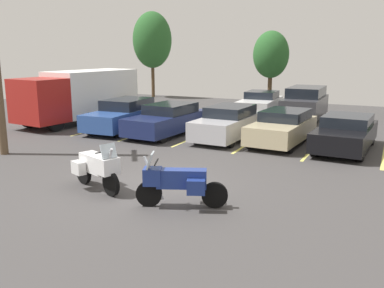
{
  "coord_description": "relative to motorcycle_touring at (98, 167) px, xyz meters",
  "views": [
    {
      "loc": [
        6.19,
        -10.1,
        3.87
      ],
      "look_at": [
        0.73,
        1.3,
        1.06
      ],
      "focal_mm": 39.96,
      "sensor_mm": 36.0,
      "label": 1
    }
  ],
  "objects": [
    {
      "name": "tree_rear",
      "position": [
        -0.82,
        20.5,
        2.82
      ],
      "size": [
        2.49,
        2.49,
        5.14
      ],
      "color": "#4C3823",
      "rests_on": "ground"
    },
    {
      "name": "motorcycle_touring",
      "position": [
        0.0,
        0.0,
        0.0
      ],
      "size": [
        2.04,
        1.2,
        1.43
      ],
      "color": "black",
      "rests_on": "ground"
    },
    {
      "name": "tree_left",
      "position": [
        -11.0,
        21.56,
        3.93
      ],
      "size": [
        3.15,
        3.15,
        6.86
      ],
      "color": "#4C3823",
      "rests_on": "ground"
    },
    {
      "name": "car_navy",
      "position": [
        -2.13,
        7.87,
        0.02
      ],
      "size": [
        2.19,
        4.72,
        1.41
      ],
      "color": "navy",
      "rests_on": "ground"
    },
    {
      "name": "parking_stripes",
      "position": [
        0.59,
        8.06,
        -0.68
      ],
      "size": [
        13.15,
        4.87,
        0.01
      ],
      "color": "#EAE066",
      "rests_on": "ground"
    },
    {
      "name": "car_silver",
      "position": [
        0.77,
        8.25,
        0.03
      ],
      "size": [
        1.98,
        4.75,
        1.45
      ],
      "color": "#B7B7BC",
      "rests_on": "ground"
    },
    {
      "name": "ground",
      "position": [
        1.11,
        0.92,
        -0.73
      ],
      "size": [
        44.0,
        44.0,
        0.1
      ],
      "primitive_type": "cube",
      "color": "#423F3F"
    },
    {
      "name": "car_far_charcoal",
      "position": [
        2.73,
        15.05,
        0.24
      ],
      "size": [
        1.97,
        4.57,
        1.82
      ],
      "color": "#38383D",
      "rests_on": "ground"
    },
    {
      "name": "car_far_white",
      "position": [
        0.12,
        15.13,
        0.04
      ],
      "size": [
        2.07,
        4.51,
        1.45
      ],
      "color": "white",
      "rests_on": "ground"
    },
    {
      "name": "car_black",
      "position": [
        5.65,
        8.17,
        -0.01
      ],
      "size": [
        2.13,
        4.6,
        1.35
      ],
      "color": "black",
      "rests_on": "ground"
    },
    {
      "name": "motorcycle_second",
      "position": [
        2.62,
        -0.19,
        -0.03
      ],
      "size": [
        2.18,
        1.18,
        1.39
      ],
      "color": "black",
      "rests_on": "ground"
    },
    {
      "name": "box_truck",
      "position": [
        -8.06,
        8.9,
        0.81
      ],
      "size": [
        3.11,
        7.31,
        2.74
      ],
      "color": "#A51E19",
      "rests_on": "ground"
    },
    {
      "name": "car_blue",
      "position": [
        -4.59,
        8.05,
        0.06
      ],
      "size": [
        2.08,
        4.97,
        1.5
      ],
      "color": "#2D519E",
      "rests_on": "ground"
    },
    {
      "name": "car_champagne",
      "position": [
        3.14,
        8.29,
        0.01
      ],
      "size": [
        2.12,
        4.46,
        1.38
      ],
      "color": "#C1B289",
      "rests_on": "ground"
    }
  ]
}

